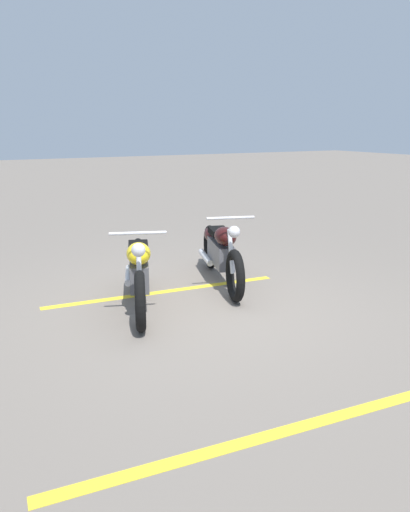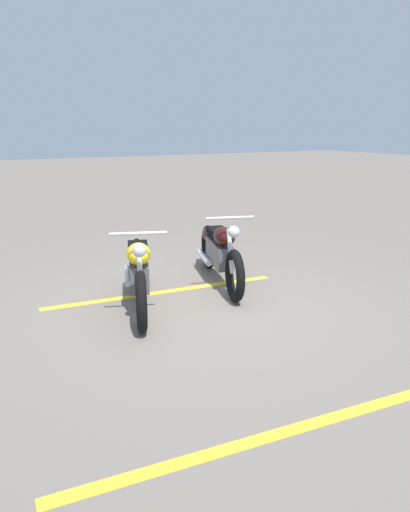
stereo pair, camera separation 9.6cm
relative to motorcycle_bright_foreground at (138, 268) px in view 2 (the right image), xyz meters
The scene contains 5 objects.
ground_plane 0.92m from the motorcycle_bright_foreground, 55.67° to the left, with size 60.00×60.00×0.00m, color slate.
motorcycle_bright_foreground is the anchor object (origin of this frame).
motorcycle_dark_foreground 1.38m from the motorcycle_bright_foreground, 103.27° to the left, with size 2.16×0.84×1.04m.
parking_stripe_near 0.70m from the motorcycle_bright_foreground, 120.73° to the left, with size 3.20×0.12×0.01m, color yellow.
parking_stripe_mid 3.03m from the motorcycle_bright_foreground, ahead, with size 3.20×0.12×0.01m, color yellow.
Camera 2 is at (4.98, -2.78, 2.15)m, focal length 34.48 mm.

